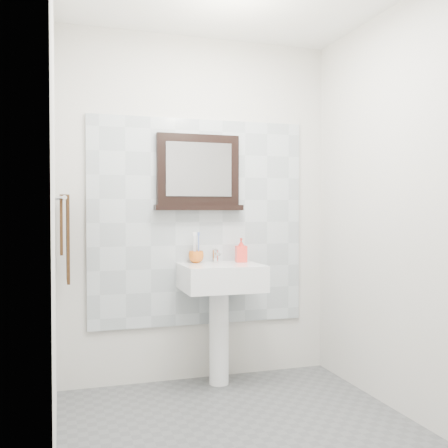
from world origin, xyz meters
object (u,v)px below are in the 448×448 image
Objects in this scene: toothbrush_cup at (196,257)px; framed_mirror at (198,174)px; pedestal_sink at (221,290)px; hand_towel at (65,231)px; soap_dispenser at (241,250)px.

framed_mirror is at bearing 57.49° from toothbrush_cup.
toothbrush_cup is (-0.14, 0.14, 0.23)m from pedestal_sink.
pedestal_sink is at bearing 1.69° from hand_towel.
framed_mirror is 1.18× the size of hand_towel.
pedestal_sink is 0.30m from toothbrush_cup.
toothbrush_cup is 0.62× the size of soap_dispenser.
framed_mirror is at bearing 13.16° from hand_towel.
pedestal_sink reaches higher than toothbrush_cup.
framed_mirror reaches higher than toothbrush_cup.
hand_towel is (-0.93, -0.22, -0.39)m from framed_mirror.
toothbrush_cup is 0.33m from soap_dispenser.
framed_mirror reaches higher than hand_towel.
framed_mirror reaches higher than pedestal_sink.
pedestal_sink is 8.87× the size of toothbrush_cup.
toothbrush_cup is 0.94m from hand_towel.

